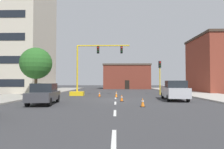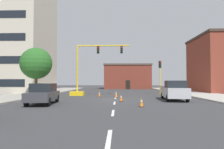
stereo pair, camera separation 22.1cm
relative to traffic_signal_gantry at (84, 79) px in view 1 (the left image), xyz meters
name	(u,v)px [view 1 (the left image)]	position (x,y,z in m)	size (l,w,h in m)	color
ground_plane	(115,100)	(4.23, -6.18, -2.18)	(160.00, 160.00, 0.00)	#38383A
sidewalk_left	(31,94)	(-7.99, 1.82, -2.11)	(6.00, 56.00, 0.14)	#9E998E
sidewalk_right	(202,94)	(16.45, 1.82, -2.11)	(6.00, 56.00, 0.14)	#B2ADA3
lane_stripe_seg_0	(114,139)	(4.23, -20.18, -2.17)	(0.16, 2.40, 0.01)	silver
lane_stripe_seg_1	(115,113)	(4.23, -14.68, -2.17)	(0.16, 2.40, 0.01)	silver
lane_stripe_seg_2	(115,103)	(4.23, -9.18, -2.17)	(0.16, 2.40, 0.01)	silver
lane_stripe_seg_3	(116,98)	(4.23, -3.68, -2.17)	(0.16, 2.40, 0.01)	silver
building_tall_left	(10,24)	(-14.27, 7.42, 9.80)	(13.31, 11.67, 23.93)	beige
building_brick_center	(126,77)	(7.00, 26.71, 1.02)	(12.16, 8.44, 6.38)	brown
traffic_signal_gantry	(84,79)	(0.00, 0.00, 0.00)	(7.95, 1.20, 6.83)	yellow
traffic_light_pole_right	(160,70)	(10.48, 1.47, 1.35)	(0.32, 0.47, 4.80)	yellow
tree_left_near	(36,63)	(-5.74, -2.08, 1.98)	(3.94, 3.94, 6.14)	brown
pickup_truck_silver	(174,91)	(10.24, -6.26, -1.20)	(2.44, 5.55, 1.99)	#BCBCC1
sedan_dark_gray_mid_left	(44,94)	(-1.74, -10.20, -1.29)	(2.25, 4.65, 1.74)	#3D3D42
traffic_cone_roadside_a	(99,94)	(2.23, -2.03, -1.85)	(0.36, 0.36, 0.66)	black
traffic_cone_roadside_b	(116,94)	(4.31, -2.96, -1.79)	(0.36, 0.36, 0.78)	black
traffic_cone_roadside_c	(122,98)	(4.83, -7.67, -1.86)	(0.36, 0.36, 0.65)	black
traffic_cone_roadside_d	(143,102)	(6.29, -11.77, -1.84)	(0.36, 0.36, 0.68)	black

